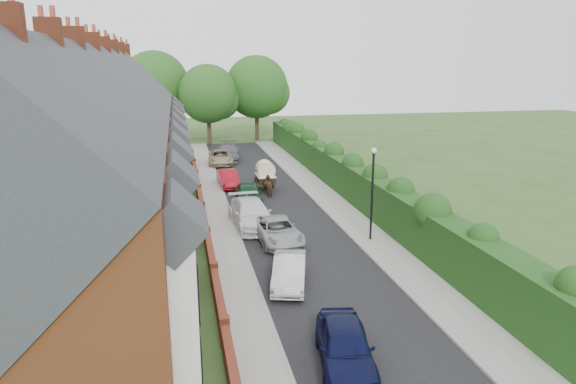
% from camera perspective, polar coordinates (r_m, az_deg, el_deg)
% --- Properties ---
extents(ground, '(140.00, 140.00, 0.00)m').
position_cam_1_polar(ground, '(23.95, 4.88, -9.21)').
color(ground, '#2D4C1E').
rests_on(ground, ground).
extents(road, '(6.00, 58.00, 0.02)m').
position_cam_1_polar(road, '(33.91, -1.32, -2.01)').
color(road, black).
rests_on(road, ground).
extents(pavement_hedge_side, '(2.20, 58.00, 0.12)m').
position_cam_1_polar(pavement_hedge_side, '(34.86, 5.32, -1.53)').
color(pavement_hedge_side, gray).
rests_on(pavement_hedge_side, ground).
extents(pavement_house_side, '(1.70, 58.00, 0.12)m').
position_cam_1_polar(pavement_house_side, '(33.42, -7.82, -2.30)').
color(pavement_house_side, gray).
rests_on(pavement_house_side, ground).
extents(kerb_hedge_side, '(0.18, 58.00, 0.13)m').
position_cam_1_polar(kerb_hedge_side, '(34.57, 3.65, -1.62)').
color(kerb_hedge_side, gray).
rests_on(kerb_hedge_side, ground).
extents(kerb_house_side, '(0.18, 58.00, 0.13)m').
position_cam_1_polar(kerb_house_side, '(33.48, -6.46, -2.22)').
color(kerb_house_side, gray).
rests_on(kerb_house_side, ground).
extents(hedge, '(2.10, 58.00, 2.85)m').
position_cam_1_polar(hedge, '(35.04, 8.19, 1.08)').
color(hedge, '#153A12').
rests_on(hedge, ground).
extents(terrace_row, '(9.05, 40.50, 11.50)m').
position_cam_1_polar(terrace_row, '(31.67, -19.82, 4.26)').
color(terrace_row, '#974C26').
rests_on(terrace_row, ground).
extents(garden_wall_row, '(0.35, 40.35, 1.10)m').
position_cam_1_polar(garden_wall_row, '(32.30, -9.48, -2.21)').
color(garden_wall_row, brown).
rests_on(garden_wall_row, ground).
extents(lamppost, '(0.32, 0.32, 5.16)m').
position_cam_1_polar(lamppost, '(27.60, 9.38, 1.04)').
color(lamppost, black).
rests_on(lamppost, ground).
extents(tree_far_left, '(7.14, 6.80, 9.29)m').
position_cam_1_polar(tree_far_left, '(61.29, -8.56, 10.58)').
color(tree_far_left, '#332316').
rests_on(tree_far_left, ground).
extents(tree_far_right, '(7.98, 7.60, 10.31)m').
position_cam_1_polar(tree_far_right, '(63.91, -3.19, 11.41)').
color(tree_far_right, '#332316').
rests_on(tree_far_right, ground).
extents(tree_far_back, '(8.40, 8.00, 10.82)m').
position_cam_1_polar(tree_far_back, '(64.15, -14.18, 11.28)').
color(tree_far_back, '#332316').
rests_on(tree_far_back, ground).
extents(car_navy, '(2.42, 4.47, 1.44)m').
position_cam_1_polar(car_navy, '(17.20, 6.37, -16.64)').
color(car_navy, black).
rests_on(car_navy, ground).
extents(car_silver_a, '(2.34, 4.17, 1.30)m').
position_cam_1_polar(car_silver_a, '(22.66, 0.15, -8.78)').
color(car_silver_a, silver).
rests_on(car_silver_a, ground).
extents(car_silver_b, '(2.49, 4.83, 1.30)m').
position_cam_1_polar(car_silver_b, '(27.82, -1.21, -4.32)').
color(car_silver_b, '#A5A8AC').
rests_on(car_silver_b, ground).
extents(car_white, '(2.53, 5.48, 1.55)m').
position_cam_1_polar(car_white, '(30.47, -4.08, -2.44)').
color(car_white, white).
rests_on(car_white, ground).
extents(car_green, '(2.07, 4.52, 1.50)m').
position_cam_1_polar(car_green, '(34.99, -4.40, -0.28)').
color(car_green, '#113A1F').
rests_on(car_green, ground).
extents(car_red, '(1.58, 4.06, 1.32)m').
position_cam_1_polar(car_red, '(40.33, -6.65, 1.50)').
color(car_red, maroon).
rests_on(car_red, ground).
extents(car_beige, '(2.57, 5.05, 1.37)m').
position_cam_1_polar(car_beige, '(49.32, -7.50, 3.85)').
color(car_beige, tan).
rests_on(car_beige, ground).
extents(car_grey, '(2.91, 5.73, 1.59)m').
position_cam_1_polar(car_grey, '(51.34, -6.70, 4.41)').
color(car_grey, slate).
rests_on(car_grey, ground).
extents(horse, '(1.10, 1.84, 1.46)m').
position_cam_1_polar(horse, '(37.33, -2.04, 0.65)').
color(horse, '#4B321B').
rests_on(horse, ground).
extents(horse_cart, '(1.43, 3.15, 2.27)m').
position_cam_1_polar(horse_cart, '(38.99, -2.53, 2.10)').
color(horse_cart, black).
rests_on(horse_cart, ground).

